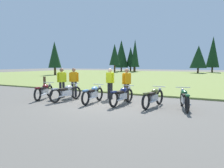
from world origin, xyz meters
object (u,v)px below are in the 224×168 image
at_px(motorcycle_navy, 122,95).
at_px(rider_with_back_turned, 110,82).
at_px(motorcycle_british_green, 185,99).
at_px(trail_marker_post, 45,84).
at_px(motorcycle_maroon, 44,91).
at_px(motorcycle_silver, 66,92).
at_px(rider_near_row_end, 62,81).
at_px(motorcycle_sky_blue, 93,94).
at_px(rider_in_hivis_vest, 127,83).
at_px(motorcycle_olive, 153,97).
at_px(rider_checking_bike, 74,80).

bearing_deg(motorcycle_navy, rider_with_back_turned, 135.76).
height_order(motorcycle_british_green, trail_marker_post, trail_marker_post).
distance_m(motorcycle_maroon, motorcycle_silver, 1.45).
distance_m(motorcycle_silver, motorcycle_navy, 3.02).
relative_size(motorcycle_silver, rider_near_row_end, 1.25).
relative_size(motorcycle_sky_blue, rider_near_row_end, 1.26).
height_order(motorcycle_maroon, rider_in_hivis_vest, rider_in_hivis_vest).
distance_m(motorcycle_maroon, rider_near_row_end, 1.13).
distance_m(motorcycle_silver, trail_marker_post, 4.41).
xyz_separation_m(motorcycle_sky_blue, motorcycle_olive, (2.89, 0.38, 0.00)).
distance_m(motorcycle_olive, rider_checking_bike, 5.02).
bearing_deg(rider_with_back_turned, motorcycle_british_green, -12.73).
bearing_deg(motorcycle_silver, motorcycle_navy, 6.48).
distance_m(motorcycle_sky_blue, rider_in_hivis_vest, 1.83).
relative_size(motorcycle_sky_blue, motorcycle_navy, 1.00).
height_order(motorcycle_navy, rider_with_back_turned, rider_with_back_turned).
relative_size(motorcycle_silver, rider_in_hivis_vest, 1.25).
xyz_separation_m(motorcycle_silver, rider_in_hivis_vest, (2.77, 1.41, 0.51)).
relative_size(motorcycle_navy, rider_checking_bike, 1.26).
height_order(motorcycle_silver, trail_marker_post, trail_marker_post).
distance_m(motorcycle_navy, trail_marker_post, 7.05).
distance_m(motorcycle_olive, trail_marker_post, 8.39).
height_order(motorcycle_olive, rider_with_back_turned, rider_with_back_turned).
height_order(motorcycle_navy, trail_marker_post, trail_marker_post).
bearing_deg(motorcycle_sky_blue, motorcycle_navy, 7.32).
bearing_deg(trail_marker_post, rider_with_back_turned, -6.88).
bearing_deg(motorcycle_maroon, rider_with_back_turned, 28.31).
xyz_separation_m(motorcycle_navy, rider_with_back_turned, (-1.29, 1.26, 0.51)).
relative_size(motorcycle_silver, trail_marker_post, 2.01).
bearing_deg(motorcycle_maroon, motorcycle_olive, 6.14).
height_order(rider_checking_bike, trail_marker_post, rider_checking_bike).
bearing_deg(motorcycle_maroon, rider_in_hivis_vest, 19.62).
bearing_deg(rider_near_row_end, rider_with_back_turned, 16.87).
height_order(motorcycle_navy, rider_near_row_end, rider_near_row_end).
height_order(motorcycle_british_green, rider_with_back_turned, rider_with_back_turned).
distance_m(rider_near_row_end, rider_checking_bike, 0.69).
distance_m(motorcycle_sky_blue, motorcycle_olive, 2.92).
relative_size(motorcycle_olive, rider_checking_bike, 1.25).
relative_size(motorcycle_maroon, motorcycle_sky_blue, 0.96).
bearing_deg(trail_marker_post, rider_near_row_end, -27.52).
relative_size(motorcycle_olive, trail_marker_post, 2.02).
xyz_separation_m(motorcycle_maroon, rider_in_hivis_vest, (4.21, 1.50, 0.51)).
bearing_deg(rider_in_hivis_vest, trail_marker_post, 172.55).
height_order(rider_with_back_turned, rider_in_hivis_vest, same).
distance_m(motorcycle_navy, rider_in_hivis_vest, 1.20).
bearing_deg(rider_near_row_end, motorcycle_olive, -2.72).
relative_size(motorcycle_navy, motorcycle_olive, 1.00).
bearing_deg(motorcycle_silver, motorcycle_sky_blue, 5.67).
height_order(motorcycle_maroon, motorcycle_sky_blue, same).
height_order(motorcycle_navy, motorcycle_olive, same).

